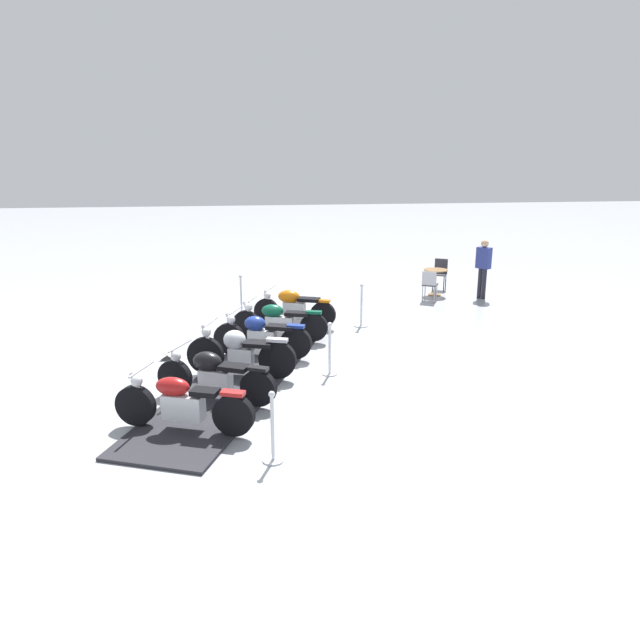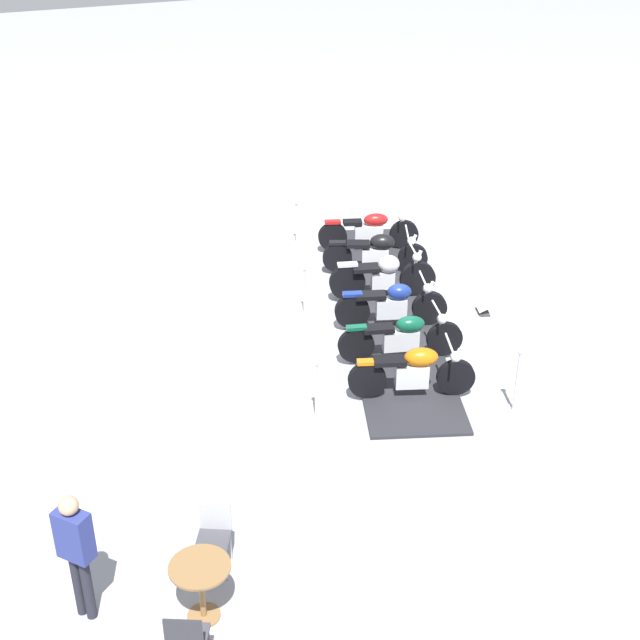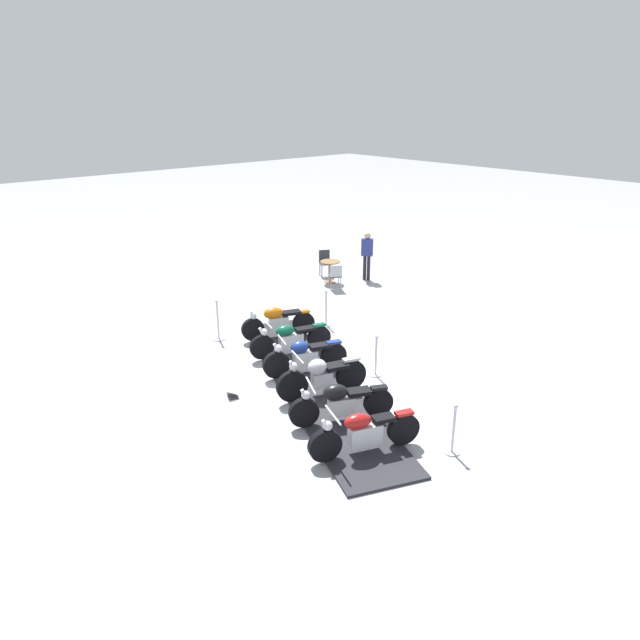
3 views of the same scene
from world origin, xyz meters
TOP-DOWN VIEW (x-y plane):
  - ground_plane at (0.00, 0.00)m, footprint 80.00×80.00m
  - display_platform at (0.00, 0.00)m, footprint 8.08×4.49m
  - motorcycle_copper at (-2.74, 1.07)m, footprint 1.04×1.94m
  - motorcycle_forest at (-1.64, 0.63)m, footprint 0.88×2.11m
  - motorcycle_navy at (-0.55, 0.20)m, footprint 0.93×1.99m
  - motorcycle_chrome at (0.54, -0.24)m, footprint 0.91×2.03m
  - motorcycle_black at (1.62, -0.69)m, footprint 1.16×2.01m
  - motorcycle_maroon at (2.71, -1.13)m, footprint 1.03×2.12m
  - stanchion_left_rear at (3.77, 0.16)m, footprint 0.30×0.30m
  - stanchion_left_front at (-2.60, 2.73)m, footprint 0.35×0.35m
  - stanchion_right_front at (-3.77, -0.16)m, footprint 0.36×0.36m
  - stanchion_left_mid at (0.59, 1.45)m, footprint 0.29×0.29m
  - info_placard at (-0.80, -1.69)m, footprint 0.41×0.35m
  - cafe_table at (-5.58, 5.62)m, footprint 0.71×0.71m
  - cafe_chair_near_table at (-4.88, 5.21)m, footprint 0.55×0.55m
  - cafe_chair_across_table at (-6.30, 6.02)m, footprint 0.54×0.54m
  - bystander_person at (-4.96, 6.82)m, footprint 0.45×0.42m

SIDE VIEW (x-z plane):
  - ground_plane at x=0.00m, z-range 0.00..0.00m
  - display_platform at x=0.00m, z-range 0.00..0.05m
  - info_placard at x=-0.80m, z-range -0.04..0.17m
  - stanchion_left_front at x=-2.60m, z-range -0.21..0.85m
  - stanchion_right_front at x=-3.77m, z-range -0.22..0.91m
  - stanchion_left_rear at x=3.77m, z-range -0.16..0.87m
  - stanchion_left_mid at x=0.59m, z-range -0.15..0.89m
  - motorcycle_maroon at x=2.71m, z-range 0.02..0.95m
  - motorcycle_forest at x=-1.64m, z-range 0.02..0.95m
  - motorcycle_navy at x=-0.55m, z-range 0.01..0.96m
  - motorcycle_black at x=1.62m, z-range 0.04..0.95m
  - motorcycle_copper at x=-2.74m, z-range 0.06..0.97m
  - cafe_chair_near_table at x=-4.88m, z-range 0.08..0.96m
  - motorcycle_chrome at x=0.54m, z-range 0.01..1.04m
  - cafe_chair_across_table at x=-6.30m, z-range 0.08..1.03m
  - cafe_table at x=-5.58m, z-range 0.19..0.97m
  - bystander_person at x=-4.96m, z-range 0.17..1.90m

